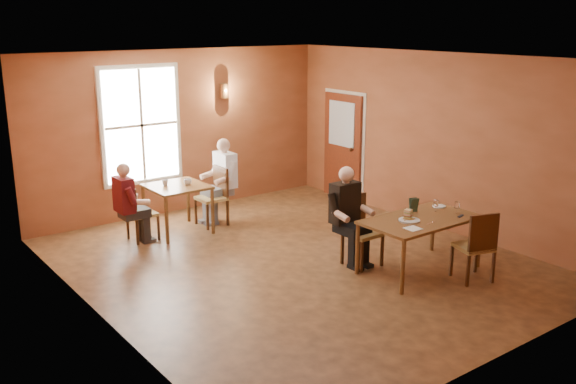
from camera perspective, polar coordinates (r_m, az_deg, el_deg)
ground at (r=9.64m, az=0.72°, el=-6.29°), size 6.00×7.00×0.01m
wall_back at (r=12.10m, az=-9.50°, el=5.34°), size 6.00×0.04×3.00m
wall_front at (r=6.87m, az=18.96°, el=-2.84°), size 6.00×0.04×3.00m
wall_left at (r=7.78m, az=-17.00°, el=-0.60°), size 0.04×7.00×3.00m
wall_right at (r=11.25m, az=12.96°, el=4.42°), size 0.04×7.00×3.00m
ceiling at (r=8.98m, az=0.79°, el=11.82°), size 6.00×7.00×0.04m
window at (r=11.68m, az=-12.91°, el=5.81°), size 1.36×0.10×1.96m
door at (r=12.86m, az=4.84°, el=4.03°), size 0.12×1.04×2.10m
wall_sconce at (r=12.35m, az=-5.69°, el=8.95°), size 0.16×0.16×0.28m
main_table at (r=9.40m, az=11.59°, el=-4.60°), size 1.68×0.95×0.79m
chair_diner_main at (r=9.44m, az=6.65°, el=-3.52°), size 0.46×0.46×1.03m
diner_main at (r=9.36m, az=6.82°, el=-2.48°), size 0.56×0.56×1.41m
chair_empty at (r=9.23m, az=16.16°, el=-4.56°), size 0.56×0.56×1.01m
plate_food at (r=9.12m, az=10.73°, el=-2.43°), size 0.38×0.38×0.04m
sandwich at (r=9.19m, az=10.63°, el=-2.02°), size 0.12×0.12×0.12m
goblet_a at (r=9.62m, az=13.00°, el=-1.16°), size 0.09×0.09×0.19m
goblet_b at (r=9.60m, az=14.78°, el=-1.32°), size 0.09×0.09×0.19m
menu_stand at (r=9.54m, az=11.11°, el=-1.13°), size 0.14×0.10×0.21m
knife at (r=9.09m, az=12.58°, el=-2.70°), size 0.21×0.05×0.00m
napkin at (r=8.80m, az=11.06°, el=-3.20°), size 0.21×0.21×0.01m
side_plate at (r=9.90m, az=13.28°, el=-1.24°), size 0.23×0.23×0.02m
sunglasses at (r=9.49m, az=15.10°, el=-2.07°), size 0.13×0.07×0.02m
second_table at (r=11.01m, az=-9.75°, el=-1.48°), size 0.93×0.93×0.82m
chair_diner_white at (r=11.28m, az=-6.85°, el=-0.43°), size 0.45×0.45×1.02m
diner_white at (r=11.24m, az=-6.75°, el=0.62°), size 0.58×0.58×1.44m
chair_diner_maroon at (r=10.73m, az=-12.84°, el=-1.78°), size 0.41×0.41×0.93m
diner_maroon at (r=10.67m, az=-13.04°, el=-0.87°), size 0.52×0.52×1.30m
cup_a at (r=10.89m, az=-8.91°, el=0.89°), size 0.17×0.17×0.10m
cup_b at (r=10.91m, az=-10.86°, el=0.82°), size 0.14×0.14×0.10m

